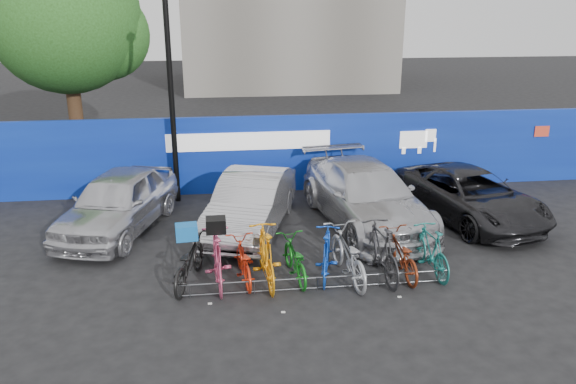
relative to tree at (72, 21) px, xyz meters
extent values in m
plane|color=black|center=(6.77, -10.06, -5.07)|extent=(100.00, 100.00, 0.00)
cube|color=navy|center=(6.77, -4.06, -3.87)|extent=(22.00, 0.15, 2.40)
cube|color=white|center=(5.77, -4.16, -3.42)|extent=(5.00, 0.02, 0.55)
cube|color=white|center=(10.97, -4.16, -3.52)|extent=(1.20, 0.02, 0.90)
cube|color=red|center=(15.27, -4.16, -3.37)|extent=(0.50, 0.02, 0.35)
cylinder|color=#382314|center=(-0.23, -0.06, -3.07)|extent=(0.50, 0.50, 4.00)
sphere|color=#224716|center=(-0.23, -0.06, 0.13)|extent=(5.20, 5.20, 5.20)
sphere|color=#224716|center=(0.97, 0.24, -0.47)|extent=(3.20, 3.20, 3.20)
cylinder|color=black|center=(3.57, -4.66, -2.07)|extent=(0.16, 0.16, 6.00)
cylinder|color=#595B60|center=(6.77, -10.66, -4.79)|extent=(5.60, 0.03, 0.03)
cylinder|color=#595B60|center=(6.77, -10.66, -5.02)|extent=(5.60, 0.03, 0.03)
cylinder|color=#595B60|center=(4.17, -10.66, -4.93)|extent=(0.03, 0.03, 0.28)
cylinder|color=#595B60|center=(5.47, -10.66, -4.93)|extent=(0.03, 0.03, 0.28)
cylinder|color=#595B60|center=(6.77, -10.66, -4.93)|extent=(0.03, 0.03, 0.28)
cylinder|color=#595B60|center=(8.07, -10.66, -4.93)|extent=(0.03, 0.03, 0.28)
cylinder|color=#595B60|center=(9.37, -10.66, -4.93)|extent=(0.03, 0.03, 0.28)
imported|color=#B9BABF|center=(2.22, -6.83, -4.28)|extent=(3.11, 4.95, 1.57)
imported|color=#A09FA4|center=(5.63, -7.21, -4.33)|extent=(2.86, 4.77, 1.48)
imported|color=#B6B7BC|center=(8.68, -7.15, -4.27)|extent=(3.04, 5.78, 1.60)
imported|color=black|center=(11.57, -7.13, -4.39)|extent=(3.38, 5.30, 1.36)
imported|color=black|center=(4.14, -10.04, -4.56)|extent=(1.14, 2.05, 1.02)
imported|color=#CB456E|center=(4.75, -10.13, -4.47)|extent=(0.69, 2.01, 1.19)
imported|color=red|center=(5.28, -10.03, -4.62)|extent=(0.79, 1.76, 0.90)
imported|color=orange|center=(5.76, -10.16, -4.46)|extent=(0.72, 2.07, 1.22)
imported|color=#126F17|center=(6.38, -10.07, -4.62)|extent=(0.81, 1.78, 0.90)
imported|color=blue|center=(7.07, -10.09, -4.53)|extent=(0.93, 1.87, 1.08)
imported|color=#989A9E|center=(7.49, -10.22, -4.52)|extent=(0.99, 2.17, 1.10)
imported|color=#29282B|center=(8.22, -10.22, -4.46)|extent=(0.76, 2.08, 1.22)
imported|color=maroon|center=(8.68, -10.17, -4.59)|extent=(0.78, 1.88, 0.96)
imported|color=#1B716C|center=(9.35, -10.17, -4.53)|extent=(0.67, 1.83, 1.08)
cube|color=#145FAF|center=(4.14, -10.04, -3.89)|extent=(0.48, 0.38, 0.32)
cube|color=black|center=(4.75, -10.13, -3.73)|extent=(0.41, 0.37, 0.30)
camera|label=1|loc=(4.90, -20.87, 0.56)|focal=35.00mm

